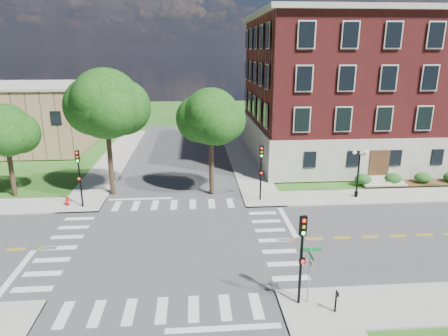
{
  "coord_description": "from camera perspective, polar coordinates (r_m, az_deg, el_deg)",
  "views": [
    {
      "loc": [
        1.79,
        -24.6,
        12.54
      ],
      "look_at": [
        4.25,
        7.07,
        3.2
      ],
      "focal_mm": 32.0,
      "sensor_mm": 36.0,
      "label": 1
    }
  ],
  "objects": [
    {
      "name": "fire_hydrant",
      "position": [
        35.91,
        -21.46,
        -4.46
      ],
      "size": [
        0.35,
        0.35,
        0.75
      ],
      "color": "#B0130D",
      "rests_on": "ground"
    },
    {
      "name": "main_building",
      "position": [
        51.79,
        21.35,
        10.63
      ],
      "size": [
        30.6,
        22.4,
        16.5
      ],
      "color": "#A4A191",
      "rests_on": "ground"
    },
    {
      "name": "stop_bar_east",
      "position": [
        31.11,
        9.05,
        -7.6
      ],
      "size": [
        0.4,
        5.5,
        0.0
      ],
      "primitive_type": "cube",
      "color": "silver",
      "rests_on": "ground"
    },
    {
      "name": "crosswalk_east",
      "position": [
        28.14,
        7.23,
        -10.22
      ],
      "size": [
        2.2,
        10.2,
        0.02
      ],
      "primitive_type": null,
      "color": "silver",
      "rests_on": "ground"
    },
    {
      "name": "traffic_signal_ne",
      "position": [
        33.93,
        5.31,
        0.31
      ],
      "size": [
        0.36,
        0.4,
        4.8
      ],
      "color": "black",
      "rests_on": "ground"
    },
    {
      "name": "tree_b",
      "position": [
        39.32,
        -28.8,
        4.77
      ],
      "size": [
        4.47,
        4.47,
        8.14
      ],
      "color": "#332819",
      "rests_on": "ground"
    },
    {
      "name": "road_ns",
      "position": [
        27.67,
        -7.8,
        -10.72
      ],
      "size": [
        12.0,
        90.0,
        0.01
      ],
      "primitive_type": "cube",
      "color": "#3D3D3F",
      "rests_on": "ground"
    },
    {
      "name": "street_sign_pole",
      "position": [
        20.92,
        12.16,
        -13.3
      ],
      "size": [
        1.1,
        1.1,
        3.1
      ],
      "color": "gray",
      "rests_on": "ground"
    },
    {
      "name": "push_button_post",
      "position": [
        21.33,
        15.71,
        -17.71
      ],
      "size": [
        0.14,
        0.21,
        1.2
      ],
      "color": "black",
      "rests_on": "ground"
    },
    {
      "name": "traffic_signal_nw",
      "position": [
        34.33,
        -20.0,
        -0.44
      ],
      "size": [
        0.33,
        0.37,
        4.8
      ],
      "color": "black",
      "rests_on": "ground"
    },
    {
      "name": "tree_c",
      "position": [
        35.9,
        -16.55,
        8.76
      ],
      "size": [
        6.04,
        6.04,
        11.12
      ],
      "color": "#332819",
      "rests_on": "ground"
    },
    {
      "name": "ground",
      "position": [
        27.67,
        -7.8,
        -10.73
      ],
      "size": [
        160.0,
        160.0,
        0.0
      ],
      "primitive_type": "plane",
      "color": "#2B5618",
      "rests_on": "ground"
    },
    {
      "name": "twin_lamp_west",
      "position": [
        36.64,
        18.65,
        -0.37
      ],
      "size": [
        1.36,
        0.36,
        4.23
      ],
      "color": "black",
      "rests_on": "ground"
    },
    {
      "name": "traffic_signal_se",
      "position": [
        20.36,
        11.06,
        -11.29
      ],
      "size": [
        0.37,
        0.43,
        4.8
      ],
      "color": "black",
      "rests_on": "ground"
    },
    {
      "name": "sidewalk_ne",
      "position": [
        44.03,
        13.73,
        -0.57
      ],
      "size": [
        34.0,
        34.0,
        0.12
      ],
      "color": "#9E9B93",
      "rests_on": "ground"
    },
    {
      "name": "road_ew",
      "position": [
        27.67,
        -7.8,
        -10.72
      ],
      "size": [
        90.0,
        12.0,
        0.01
      ],
      "primitive_type": "cube",
      "color": "#3D3D3F",
      "rests_on": "ground"
    },
    {
      "name": "sidewalk_nw",
      "position": [
        45.26,
        -26.53,
        -1.4
      ],
      "size": [
        34.0,
        34.0,
        0.12
      ],
      "color": "#9E9B93",
      "rests_on": "ground"
    },
    {
      "name": "secondary_building",
      "position": [
        60.13,
        -27.9,
        6.59
      ],
      "size": [
        20.4,
        15.4,
        8.3
      ],
      "color": "#A28659",
      "rests_on": "ground"
    },
    {
      "name": "tree_d",
      "position": [
        34.72,
        -1.85,
        7.33
      ],
      "size": [
        4.93,
        4.93,
        9.46
      ],
      "color": "#332819",
      "rests_on": "ground"
    }
  ]
}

